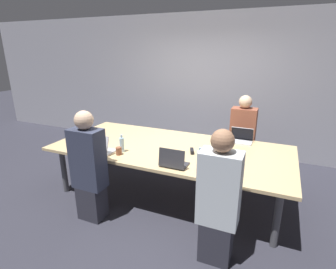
{
  "coord_description": "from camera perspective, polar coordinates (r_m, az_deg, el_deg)",
  "views": [
    {
      "loc": [
        1.38,
        -3.26,
        2.1
      ],
      "look_at": [
        -0.08,
        0.1,
        0.9
      ],
      "focal_mm": 28.0,
      "sensor_mm": 36.0,
      "label": 1
    }
  ],
  "objects": [
    {
      "name": "bottle_near_left",
      "position": [
        3.64,
        -10.01,
        -2.17
      ],
      "size": [
        0.06,
        0.06,
        0.24
      ],
      "color": "#ADD1E0",
      "rests_on": "conference_table"
    },
    {
      "name": "cup_near_right",
      "position": [
        3.1,
        6.95,
        -6.87
      ],
      "size": [
        0.08,
        0.08,
        0.09
      ],
      "color": "red",
      "rests_on": "conference_table"
    },
    {
      "name": "person_near_left",
      "position": [
        3.41,
        -16.86,
        -7.07
      ],
      "size": [
        0.4,
        0.24,
        1.43
      ],
      "rotation": [
        0.0,
        0.0,
        3.14
      ],
      "color": "#2D2D38",
      "rests_on": "ground_plane"
    },
    {
      "name": "cup_far_right",
      "position": [
        4.13,
        11.84,
        -0.75
      ],
      "size": [
        0.08,
        0.08,
        0.09
      ],
      "color": "white",
      "rests_on": "conference_table"
    },
    {
      "name": "bottle_near_midright",
      "position": [
        3.15,
        6.95,
        -5.24
      ],
      "size": [
        0.07,
        0.07,
        0.25
      ],
      "color": "#ADD1E0",
      "rests_on": "conference_table"
    },
    {
      "name": "cup_near_left",
      "position": [
        3.56,
        -10.67,
        -3.56
      ],
      "size": [
        0.08,
        0.08,
        0.1
      ],
      "color": "brown",
      "rests_on": "conference_table"
    },
    {
      "name": "laptop_near_midright",
      "position": [
        3.14,
        1.13,
        -5.89
      ],
      "size": [
        0.32,
        0.24,
        0.24
      ],
      "rotation": [
        0.0,
        0.0,
        3.14
      ],
      "color": "#333338",
      "rests_on": "conference_table"
    },
    {
      "name": "curtain_wall",
      "position": [
        5.55,
        9.02,
        10.62
      ],
      "size": [
        12.0,
        0.06,
        2.8
      ],
      "color": "#9999A3",
      "rests_on": "ground_plane"
    },
    {
      "name": "laptop_far_right",
      "position": [
        4.13,
        15.72,
        -0.71
      ],
      "size": [
        0.33,
        0.23,
        0.22
      ],
      "color": "silver",
      "rests_on": "conference_table"
    },
    {
      "name": "stapler",
      "position": [
        3.59,
        5.23,
        -3.6
      ],
      "size": [
        0.1,
        0.16,
        0.05
      ],
      "rotation": [
        0.0,
        0.0,
        0.39
      ],
      "color": "black",
      "rests_on": "conference_table"
    },
    {
      "name": "laptop_near_left",
      "position": [
        3.66,
        -14.58,
        -2.85
      ],
      "size": [
        0.33,
        0.26,
        0.26
      ],
      "rotation": [
        0.0,
        0.0,
        3.14
      ],
      "color": "silver",
      "rests_on": "conference_table"
    },
    {
      "name": "ground_plane",
      "position": [
        4.12,
        0.47,
        -12.59
      ],
      "size": [
        24.0,
        24.0,
        0.0
      ],
      "primitive_type": "plane",
      "color": "#2D2D38"
    },
    {
      "name": "laptop_near_right",
      "position": [
        3.04,
        11.97,
        -7.2
      ],
      "size": [
        0.32,
        0.25,
        0.24
      ],
      "rotation": [
        0.0,
        0.0,
        3.14
      ],
      "color": "gray",
      "rests_on": "conference_table"
    },
    {
      "name": "conference_table",
      "position": [
        3.81,
        0.5,
        -3.45
      ],
      "size": [
        3.37,
        1.53,
        0.75
      ],
      "color": "#D6B77F",
      "rests_on": "ground_plane"
    },
    {
      "name": "person_near_right",
      "position": [
        2.68,
        10.94,
        -13.95
      ],
      "size": [
        0.4,
        0.24,
        1.42
      ],
      "rotation": [
        0.0,
        0.0,
        3.14
      ],
      "color": "#2D2D38",
      "rests_on": "ground_plane"
    },
    {
      "name": "person_far_right",
      "position": [
        4.51,
        15.82,
        -0.95
      ],
      "size": [
        0.4,
        0.24,
        1.41
      ],
      "color": "#2D2D38",
      "rests_on": "ground_plane"
    }
  ]
}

